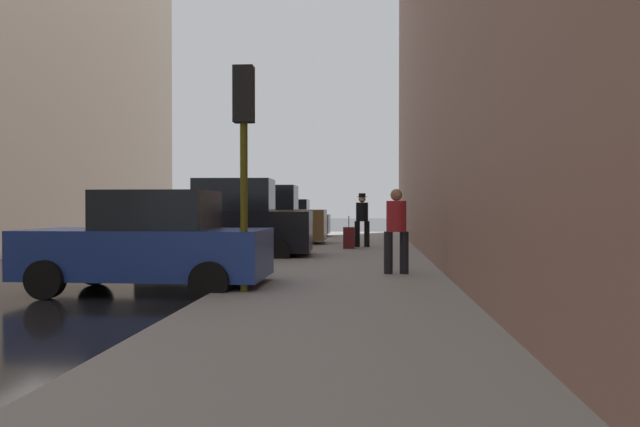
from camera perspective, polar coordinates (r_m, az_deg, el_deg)
name	(u,v)px	position (r m, az deg, el deg)	size (l,w,h in m)	color
ground_plane	(57,279)	(14.14, -22.95, -5.52)	(120.00, 120.00, 0.00)	black
sidewalk	(345,278)	(12.56, 2.26, -5.90)	(4.00, 40.00, 0.15)	gray
parked_blue_sedan	(149,244)	(11.35, -15.33, -2.72)	(4.22, 2.09, 1.79)	navy
parked_black_suv	(229,223)	(17.31, -8.31, -0.90)	(4.67, 2.20, 2.25)	black
parked_bronze_suv	(264,219)	(22.79, -5.17, -0.49)	(4.61, 2.09, 2.25)	brown
parked_gray_coupe	(284,220)	(28.08, -3.32, -0.63)	(4.22, 2.09, 1.79)	slate
fire_hydrant	(305,238)	(19.93, -1.35, -2.21)	(0.42, 0.22, 0.70)	red
traffic_light	(244,128)	(10.10, -6.97, 7.73)	(0.32, 0.32, 3.60)	#514C0F
pedestrian_with_fedora	(362,217)	(20.70, 3.87, -0.33)	(0.50, 0.41, 1.78)	black
pedestrian_in_red_jacket	(396,226)	(12.63, 6.99, -1.18)	(0.51, 0.43, 1.71)	black
rolling_suitcase	(349,238)	(19.99, 2.65, -2.22)	(0.38, 0.57, 1.04)	#591414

